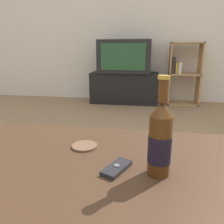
# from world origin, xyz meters

# --- Properties ---
(back_wall) EXTENTS (8.00, 0.05, 2.60)m
(back_wall) POSITION_xyz_m (0.00, 3.02, 1.30)
(back_wall) COLOR silver
(back_wall) RESTS_ON ground_plane
(coffee_table) EXTENTS (1.33, 0.63, 0.43)m
(coffee_table) POSITION_xyz_m (0.00, 0.00, 0.37)
(coffee_table) COLOR #422B1C
(coffee_table) RESTS_ON ground_plane
(tv_stand) EXTENTS (1.03, 0.40, 0.47)m
(tv_stand) POSITION_xyz_m (-0.16, 2.75, 0.24)
(tv_stand) COLOR black
(tv_stand) RESTS_ON ground_plane
(television) EXTENTS (0.78, 0.48, 0.48)m
(television) POSITION_xyz_m (-0.16, 2.75, 0.71)
(television) COLOR black
(television) RESTS_ON tv_stand
(bookshelf) EXTENTS (0.45, 0.30, 0.92)m
(bookshelf) POSITION_xyz_m (0.71, 2.81, 0.48)
(bookshelf) COLOR tan
(bookshelf) RESTS_ON ground_plane
(beer_bottle) EXTENTS (0.07, 0.07, 0.29)m
(beer_bottle) POSITION_xyz_m (0.25, -0.05, 0.54)
(beer_bottle) COLOR #47280F
(beer_bottle) RESTS_ON coffee_table
(cell_phone) EXTENTS (0.09, 0.12, 0.02)m
(cell_phone) POSITION_xyz_m (0.12, -0.05, 0.44)
(cell_phone) COLOR #232328
(cell_phone) RESTS_ON coffee_table
(coaster) EXTENTS (0.10, 0.10, 0.01)m
(coaster) POSITION_xyz_m (-0.02, 0.09, 0.44)
(coaster) COLOR brown
(coaster) RESTS_ON coffee_table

